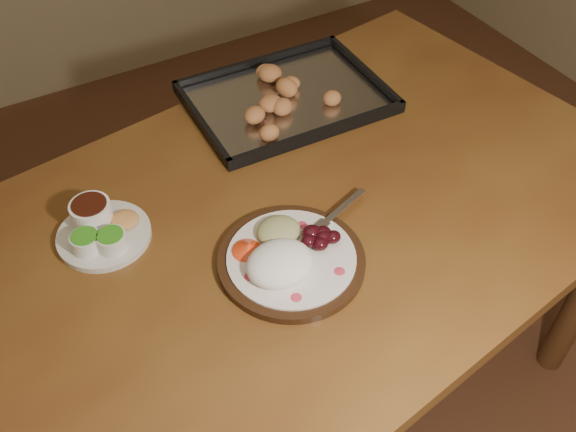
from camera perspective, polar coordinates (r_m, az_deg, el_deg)
dining_table at (r=1.34m, az=0.18°, el=-2.75°), size 1.62×1.12×0.75m
dinner_plate at (r=1.17m, az=-0.01°, el=-3.64°), size 0.35×0.27×0.06m
condiment_saucer at (r=1.27m, az=-16.34°, el=-1.11°), size 0.18×0.18×0.06m
baking_tray at (r=1.55m, az=-0.12°, el=10.55°), size 0.46×0.35×0.05m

